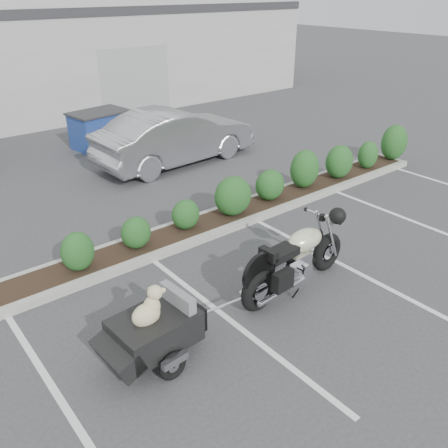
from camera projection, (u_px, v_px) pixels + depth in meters
ground at (274, 273)px, 8.67m from camera, size 90.00×90.00×0.00m
planter_kerb at (238, 214)px, 10.73m from camera, size 12.00×1.00×0.15m
motorcycle at (297, 259)px, 7.98m from camera, size 2.53×0.86×1.45m
pet_trailer at (154, 330)px, 6.47m from camera, size 2.02×1.13×1.20m
sedan at (175, 136)px, 13.70m from camera, size 4.90×1.95×1.58m
dumpster at (100, 129)px, 15.15m from camera, size 1.91×1.44×1.15m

